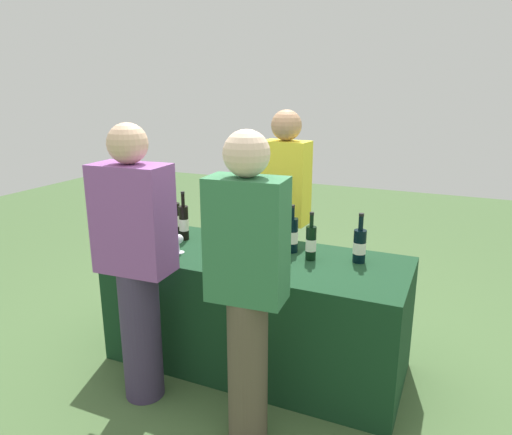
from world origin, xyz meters
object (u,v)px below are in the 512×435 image
wine_bottle_3 (243,230)px  wine_bottle_5 (292,235)px  wine_glass_1 (179,240)px  guest_0 (136,259)px  server_pouring (285,209)px  wine_bottle_0 (175,218)px  menu_board (236,242)px  wine_bottle_4 (276,232)px  wine_glass_3 (281,247)px  wine_bottle_6 (311,243)px  wine_bottle_1 (184,222)px  wine_bottle_7 (360,245)px  guest_1 (247,283)px  wine_glass_2 (240,243)px  wine_glass_0 (159,238)px  wine_bottle_2 (221,227)px

wine_bottle_3 → wine_bottle_5: size_ratio=1.06×
wine_glass_1 → guest_0: 0.44m
server_pouring → guest_0: size_ratio=1.01×
wine_bottle_0 → menu_board: size_ratio=0.38×
wine_bottle_4 → wine_glass_3: 0.30m
wine_bottle_6 → wine_bottle_0: bearing=174.7°
wine_bottle_1 → wine_bottle_6: wine_bottle_1 is taller
wine_bottle_7 → wine_bottle_3: bearing=-176.9°
wine_bottle_1 → guest_1: bearing=-42.2°
wine_bottle_1 → wine_glass_1: 0.28m
wine_bottle_0 → wine_glass_3: bearing=-14.2°
wine_bottle_3 → guest_0: (-0.33, -0.70, -0.02)m
guest_0 → wine_bottle_0: bearing=104.6°
menu_board → wine_bottle_6: bearing=-57.4°
wine_bottle_6 → guest_1: 0.75m
wine_bottle_0 → wine_glass_3: 0.94m
menu_board → wine_bottle_7: bearing=-48.2°
wine_glass_2 → guest_1: bearing=-61.0°
wine_bottle_0 → wine_bottle_4: 0.77m
wine_glass_0 → guest_0: bearing=-72.5°
wine_bottle_7 → server_pouring: 0.81m
wine_glass_1 → guest_0: guest_0 is taller
wine_bottle_4 → wine_glass_3: size_ratio=2.09×
wine_bottle_5 → wine_bottle_6: bearing=-29.4°
wine_bottle_5 → wine_bottle_7: size_ratio=1.01×
wine_bottle_2 → guest_0: (-0.15, -0.72, -0.01)m
wine_bottle_0 → server_pouring: 0.81m
guest_1 → wine_bottle_2: bearing=121.4°
wine_bottle_4 → wine_bottle_5: bearing=-19.1°
wine_bottle_5 → wine_glass_3: size_ratio=2.16×
guest_1 → wine_bottle_7: bearing=61.6°
wine_bottle_5 → wine_bottle_0: bearing=179.4°
wine_glass_0 → wine_bottle_7: bearing=15.8°
wine_bottle_3 → wine_bottle_0: bearing=174.0°
menu_board → wine_bottle_0: bearing=-104.4°
wine_bottle_3 → wine_glass_2: (0.07, -0.19, -0.03)m
wine_bottle_3 → menu_board: size_ratio=0.39×
wine_glass_2 → wine_bottle_1: bearing=161.5°
wine_glass_2 → guest_1: (0.33, -0.59, 0.02)m
wine_bottle_6 → wine_bottle_1: bearing=178.4°
wine_bottle_1 → wine_bottle_4: bearing=9.3°
wine_bottle_3 → wine_bottle_4: size_ratio=1.09×
server_pouring → guest_1: (0.29, -1.29, -0.03)m
wine_bottle_7 → guest_1: size_ratio=0.19×
wine_bottle_2 → guest_0: guest_0 is taller
guest_0 → wine_bottle_7: bearing=31.3°
wine_bottle_3 → wine_bottle_6: wine_bottle_3 is taller
wine_glass_1 → server_pouring: size_ratio=0.08×
server_pouring → guest_1: bearing=106.5°
wine_glass_3 → server_pouring: server_pouring is taller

